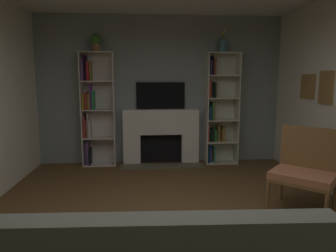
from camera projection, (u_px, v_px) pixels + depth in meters
ground_plane at (178, 249)px, 2.96m from camera, size 7.73×7.73×0.00m
wall_back_accent at (160, 90)px, 5.94m from camera, size 4.79×0.06×2.82m
fireplace at (161, 135)px, 5.92m from camera, size 1.55×0.55×1.06m
tv at (161, 96)px, 5.90m from camera, size 0.93×0.06×0.51m
bookshelf_left at (94, 110)px, 5.76m from camera, size 0.61×0.31×2.12m
bookshelf_right at (218, 111)px, 5.94m from camera, size 0.61×0.34×2.12m
potted_plant at (96, 42)px, 5.55m from camera, size 0.20×0.20×0.32m
vase_with_flowers at (223, 46)px, 5.73m from camera, size 0.16×0.16×0.42m
armchair at (305, 169)px, 3.76m from camera, size 0.89×0.88×1.04m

